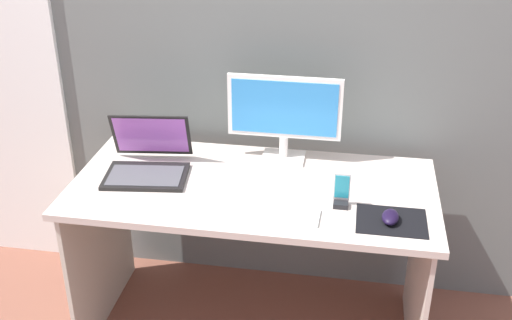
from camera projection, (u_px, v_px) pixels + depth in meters
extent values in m
cube|color=slate|center=(271.00, 27.00, 2.63)|extent=(6.00, 0.04, 2.50)
cube|color=beige|center=(253.00, 188.00, 2.48)|extent=(1.44, 0.69, 0.03)
cube|color=beige|center=(101.00, 248.00, 2.75)|extent=(0.02, 0.65, 0.71)
cube|color=beige|center=(417.00, 280.00, 2.55)|extent=(0.02, 0.65, 0.71)
cube|color=white|center=(283.00, 157.00, 2.68)|extent=(0.18, 0.14, 0.01)
cylinder|color=white|center=(284.00, 146.00, 2.65)|extent=(0.04, 0.04, 0.09)
cube|color=white|center=(284.00, 107.00, 2.57)|extent=(0.47, 0.02, 0.27)
cube|color=#338CD8|center=(284.00, 108.00, 2.56)|extent=(0.44, 0.00, 0.23)
cube|color=black|center=(146.00, 176.00, 2.52)|extent=(0.35, 0.27, 0.02)
cube|color=#47474C|center=(145.00, 175.00, 2.51)|extent=(0.31, 0.21, 0.00)
cube|color=black|center=(151.00, 135.00, 2.61)|extent=(0.34, 0.13, 0.21)
cube|color=#A559BF|center=(151.00, 135.00, 2.60)|extent=(0.31, 0.11, 0.18)
cube|color=white|center=(264.00, 213.00, 2.28)|extent=(0.41, 0.13, 0.01)
cube|color=black|center=(391.00, 221.00, 2.24)|extent=(0.25, 0.20, 0.00)
ellipsoid|color=black|center=(390.00, 217.00, 2.22)|extent=(0.07, 0.11, 0.04)
cube|color=black|center=(341.00, 204.00, 2.32)|extent=(0.06, 0.06, 0.02)
cube|color=silver|center=(342.00, 186.00, 2.30)|extent=(0.06, 0.03, 0.12)
cube|color=#26A5BF|center=(342.00, 187.00, 2.30)|extent=(0.05, 0.02, 0.10)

